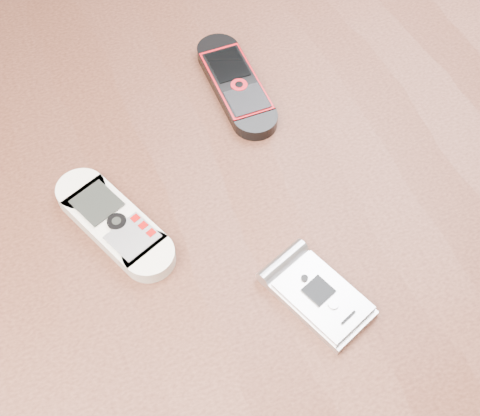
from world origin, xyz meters
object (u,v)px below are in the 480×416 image
Objects in this scene: nokia_white at (114,223)px; motorola_razr at (320,296)px; nokia_black_red at (236,84)px; table at (236,272)px.

nokia_white and motorola_razr have the same top height.
nokia_black_red is (0.16, 0.11, -0.00)m from nokia_white.
nokia_white reaches higher than nokia_black_red.
table is 8.65× the size of nokia_white.
nokia_black_red and motorola_razr have the same top height.
table is 12.51× the size of motorola_razr.
nokia_black_red is at bearing 67.53° from table.
nokia_white is 0.19m from motorola_razr.
nokia_white reaches higher than table.
nokia_white is at bearing 114.85° from motorola_razr.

